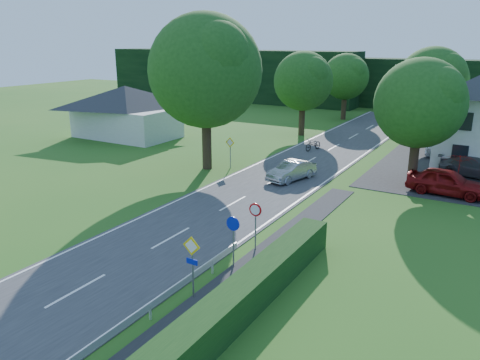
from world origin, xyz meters
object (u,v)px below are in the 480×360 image
Objects in this scene: parked_car_red at (447,182)px; parked_car_grey at (476,167)px; streetlight at (417,115)px; motorcycle at (313,144)px; parked_car_silver_a at (451,152)px; moving_car at (292,171)px; parasol at (459,169)px.

parked_car_red reaches higher than parked_car_grey.
motorcycle is at bearing 157.26° from streetlight.
parked_car_silver_a reaches higher than motorcycle.
streetlight is 5.85m from parked_car_grey.
parked_car_red is 5.51m from parked_car_grey.
streetlight is 9.78m from moving_car.
moving_car is 1.81× the size of parasol.
parked_car_grey is at bearing 6.22° from motorcycle.
motorcycle is at bearing 117.99° from moving_car.
parasol reaches higher than parked_car_grey.
parked_car_silver_a is (-1.01, 10.08, -0.18)m from parked_car_red.
parasol is at bearing -4.57° from motorcycle.
parked_car_silver_a is at bearing 9.44° from parked_car_red.
parked_car_red reaches higher than moving_car.
parked_car_red reaches higher than motorcycle.
streetlight is at bearing 127.79° from parked_car_grey.
parasol is (0.33, 3.00, 0.18)m from parked_car_red.
motorcycle is at bearing 160.62° from parasol.
streetlight is at bearing 43.05° from parked_car_red.
streetlight is 3.54× the size of parasol.
parked_car_red is (9.94, 2.10, 0.16)m from moving_car.
streetlight is 4.70m from parasol.
parasol is at bearing -8.88° from streetlight.
parked_car_grey is (11.21, 7.46, 0.05)m from moving_car.
moving_car is 0.83× the size of parked_car_red.
parked_car_red is at bearing -96.37° from parasol.
streetlight is 3.83× the size of motorcycle.
parked_car_grey reaches higher than parked_car_silver_a.
streetlight is at bearing 156.70° from parked_car_silver_a.
parasol is at bearing 41.43° from moving_car.
streetlight is 2.01× the size of parked_car_silver_a.
parked_car_red is (12.13, -7.38, 0.29)m from motorcycle.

